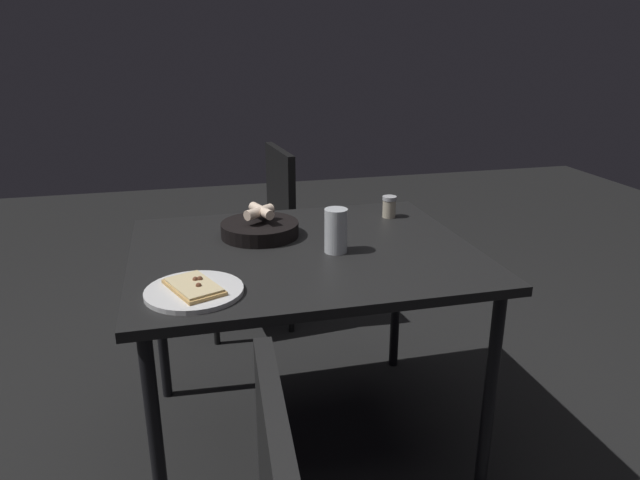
# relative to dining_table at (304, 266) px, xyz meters

# --- Properties ---
(ground) EXTENTS (8.00, 8.00, 0.00)m
(ground) POSITION_rel_dining_table_xyz_m (0.00, 0.00, -0.69)
(ground) COLOR black
(dining_table) EXTENTS (1.13, 0.93, 0.76)m
(dining_table) POSITION_rel_dining_table_xyz_m (0.00, 0.00, 0.00)
(dining_table) COLOR black
(dining_table) RESTS_ON ground
(pizza_plate) EXTENTS (0.27, 0.27, 0.04)m
(pizza_plate) POSITION_rel_dining_table_xyz_m (0.37, 0.28, 0.07)
(pizza_plate) COLOR white
(pizza_plate) RESTS_ON dining_table
(bread_basket) EXTENTS (0.27, 0.27, 0.11)m
(bread_basket) POSITION_rel_dining_table_xyz_m (0.12, -0.16, 0.09)
(bread_basket) COLOR black
(bread_basket) RESTS_ON dining_table
(beer_glass) EXTENTS (0.08, 0.08, 0.15)m
(beer_glass) POSITION_rel_dining_table_xyz_m (-0.10, 0.06, 0.13)
(beer_glass) COLOR silver
(beer_glass) RESTS_ON dining_table
(pepper_shaker) EXTENTS (0.05, 0.05, 0.08)m
(pepper_shaker) POSITION_rel_dining_table_xyz_m (-0.40, -0.27, 0.10)
(pepper_shaker) COLOR #BFB299
(pepper_shaker) RESTS_ON dining_table
(chair_near) EXTENTS (0.48, 0.48, 0.91)m
(chair_near) POSITION_rel_dining_table_xyz_m (0.01, -1.01, -0.17)
(chair_near) COLOR #262626
(chair_near) RESTS_ON ground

